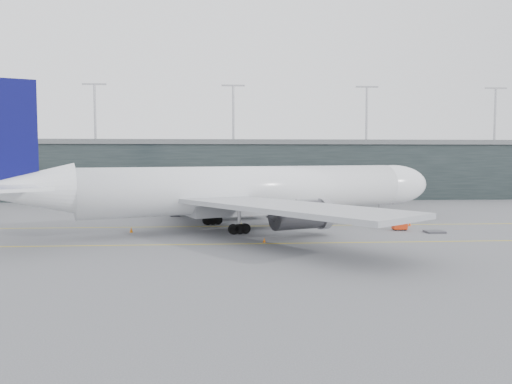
{
  "coord_description": "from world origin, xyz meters",
  "views": [
    {
      "loc": [
        1.94,
        -81.63,
        10.82
      ],
      "look_at": [
        7.29,
        -4.0,
        5.37
      ],
      "focal_mm": 35.0,
      "sensor_mm": 36.0,
      "label": 1
    }
  ],
  "objects": [
    {
      "name": "uld_b",
      "position": [
        -2.52,
        12.62,
        1.08
      ],
      "size": [
        2.77,
        2.51,
        2.06
      ],
      "rotation": [
        0.0,
        0.0,
        -0.37
      ],
      "color": "#3A3A3F",
      "rests_on": "ground"
    },
    {
      "name": "taxiline_lead_main",
      "position": [
        5.0,
        20.0,
        0.01
      ],
      "size": [
        0.25,
        60.0,
        0.02
      ],
      "primitive_type": "cube",
      "color": "gold",
      "rests_on": "ground"
    },
    {
      "name": "cone_wing_stbd",
      "position": [
        7.31,
        -19.1,
        0.31
      ],
      "size": [
        0.39,
        0.39,
        0.63
      ],
      "primitive_type": "cone",
      "color": "#D85F0C",
      "rests_on": "ground"
    },
    {
      "name": "uld_c",
      "position": [
        -0.9,
        9.4,
        1.07
      ],
      "size": [
        2.78,
        2.56,
        2.03
      ],
      "rotation": [
        0.0,
        0.0,
        0.43
      ],
      "color": "#3A3A3F",
      "rests_on": "ground"
    },
    {
      "name": "taxiline_b",
      "position": [
        0.0,
        -20.0,
        0.01
      ],
      "size": [
        160.0,
        0.25,
        0.02
      ],
      "primitive_type": "cube",
      "color": "gold",
      "rests_on": "ground"
    },
    {
      "name": "taxiline_a",
      "position": [
        0.0,
        -4.0,
        0.01
      ],
      "size": [
        160.0,
        0.25,
        0.02
      ],
      "primitive_type": "cube",
      "color": "gold",
      "rests_on": "ground"
    },
    {
      "name": "cone_nose",
      "position": [
        31.45,
        -5.58,
        0.35
      ],
      "size": [
        0.44,
        0.44,
        0.7
      ],
      "primitive_type": "cone",
      "color": "#F4450D",
      "rests_on": "ground"
    },
    {
      "name": "ground",
      "position": [
        0.0,
        0.0,
        0.0
      ],
      "size": [
        320.0,
        320.0,
        0.0
      ],
      "primitive_type": "plane",
      "color": "#515156",
      "rests_on": "ground"
    },
    {
      "name": "gse_cart",
      "position": [
        28.24,
        -9.93,
        0.77
      ],
      "size": [
        2.05,
        1.32,
        1.38
      ],
      "rotation": [
        0.0,
        0.0,
        0.01
      ],
      "color": "red",
      "rests_on": "ground"
    },
    {
      "name": "baggage_dolly",
      "position": [
        32.38,
        -12.66,
        0.16
      ],
      "size": [
        2.68,
        2.16,
        0.26
      ],
      "primitive_type": "cube",
      "rotation": [
        0.0,
        0.0,
        0.01
      ],
      "color": "#3E3D43",
      "rests_on": "ground"
    },
    {
      "name": "terminal",
      "position": [
        -0.0,
        58.0,
        7.62
      ],
      "size": [
        240.0,
        36.0,
        29.0
      ],
      "color": "black",
      "rests_on": "ground"
    },
    {
      "name": "cone_wing_port",
      "position": [
        7.3,
        9.46,
        0.37
      ],
      "size": [
        0.46,
        0.46,
        0.74
      ],
      "primitive_type": "cone",
      "color": "orange",
      "rests_on": "ground"
    },
    {
      "name": "main_aircraft",
      "position": [
        6.1,
        -5.47,
        5.76
      ],
      "size": [
        70.33,
        64.99,
        20.53
      ],
      "rotation": [
        0.0,
        0.0,
        0.38
      ],
      "color": "white",
      "rests_on": "ground"
    },
    {
      "name": "jet_bridge",
      "position": [
        29.21,
        24.73,
        5.35
      ],
      "size": [
        19.43,
        45.07,
        7.14
      ],
      "rotation": [
        0.0,
        0.0,
        -0.35
      ],
      "color": "#27272B",
      "rests_on": "ground"
    },
    {
      "name": "uld_a",
      "position": [
        -6.54,
        9.58,
        0.87
      ],
      "size": [
        1.95,
        1.62,
        1.66
      ],
      "rotation": [
        0.0,
        0.0,
        0.09
      ],
      "color": "#3A3A3F",
      "rests_on": "ground"
    },
    {
      "name": "cone_tail",
      "position": [
        -11.08,
        -9.48,
        0.39
      ],
      "size": [
        0.49,
        0.49,
        0.78
      ],
      "primitive_type": "cone",
      "color": "orange",
      "rests_on": "ground"
    }
  ]
}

